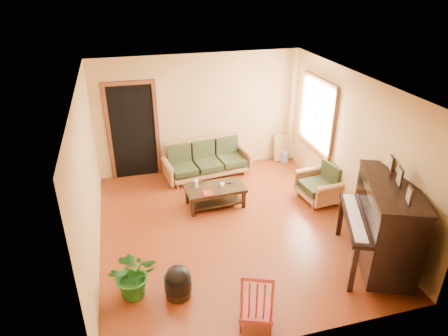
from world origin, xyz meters
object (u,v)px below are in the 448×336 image
object	(u,v)px
ceramic_crock	(285,157)
armchair	(319,182)
sofa	(207,160)
footstool	(178,285)
red_chair	(257,296)
coffee_table	(215,196)
potted_plant	(133,274)
piano	(385,226)

from	to	relation	value
ceramic_crock	armchair	bearing A→B (deg)	-91.97
sofa	armchair	distance (m)	2.45
sofa	footstool	size ratio (longest dim) A/B	4.86
sofa	red_chair	world-z (taller)	red_chair
coffee_table	potted_plant	bearing A→B (deg)	-129.52
ceramic_crock	red_chair	bearing A→B (deg)	-116.98
coffee_table	ceramic_crock	world-z (taller)	coffee_table
armchair	ceramic_crock	bearing A→B (deg)	81.80
piano	red_chair	bearing A→B (deg)	-141.76
coffee_table	red_chair	distance (m)	2.95
armchair	piano	world-z (taller)	piano
coffee_table	footstool	world-z (taller)	coffee_table
footstool	coffee_table	bearing A→B (deg)	63.83
red_chair	sofa	bearing A→B (deg)	107.74
red_chair	potted_plant	xyz separation A→B (m)	(-1.49, 0.92, -0.09)
potted_plant	piano	bearing A→B (deg)	-4.63
armchair	footstool	xyz separation A→B (m)	(-3.09, -1.85, -0.22)
armchair	ceramic_crock	world-z (taller)	armchair
sofa	piano	size ratio (longest dim) A/B	1.17
piano	armchair	bearing A→B (deg)	113.85
piano	potted_plant	world-z (taller)	piano
sofa	potted_plant	distance (m)	3.70
red_chair	potted_plant	distance (m)	1.75
sofa	coffee_table	xyz separation A→B (m)	(-0.13, -1.23, -0.20)
sofa	coffee_table	size ratio (longest dim) A/B	1.67
coffee_table	ceramic_crock	size ratio (longest dim) A/B	4.65
piano	red_chair	distance (m)	2.33
armchair	potted_plant	world-z (taller)	armchair
footstool	ceramic_crock	size ratio (longest dim) A/B	1.60
footstool	potted_plant	xyz separation A→B (m)	(-0.58, 0.17, 0.18)
armchair	red_chair	distance (m)	3.40
armchair	potted_plant	distance (m)	4.04
armchair	piano	size ratio (longest dim) A/B	0.51
coffee_table	potted_plant	size ratio (longest dim) A/B	1.54
armchair	red_chair	world-z (taller)	red_chair
coffee_table	armchair	xyz separation A→B (m)	(2.02, -0.33, 0.20)
armchair	red_chair	size ratio (longest dim) A/B	0.89
footstool	ceramic_crock	world-z (taller)	footstool
sofa	coffee_table	distance (m)	1.25
armchair	coffee_table	bearing A→B (deg)	164.45
piano	ceramic_crock	bearing A→B (deg)	112.33
coffee_table	sofa	bearing A→B (deg)	83.84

